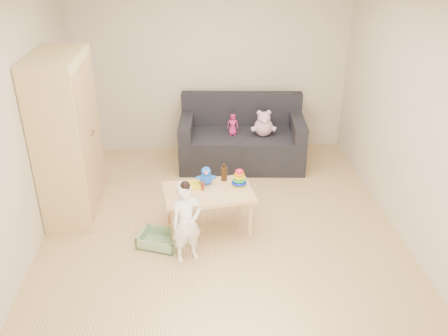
{
  "coord_description": "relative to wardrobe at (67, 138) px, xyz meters",
  "views": [
    {
      "loc": [
        -0.27,
        -4.54,
        3.11
      ],
      "look_at": [
        0.05,
        0.25,
        0.65
      ],
      "focal_mm": 38.0,
      "sensor_mm": 36.0,
      "label": 1
    }
  ],
  "objects": [
    {
      "name": "brown_bottle",
      "position": [
        1.77,
        -0.31,
        -0.36
      ],
      "size": [
        0.07,
        0.07,
        0.21
      ],
      "color": "black",
      "rests_on": "play_table"
    },
    {
      "name": "storage_bin",
      "position": [
        1.04,
        -0.8,
        -0.89
      ],
      "size": [
        0.51,
        0.45,
        0.13
      ],
      "primitive_type": null,
      "rotation": [
        0.0,
        0.0,
        -0.34
      ],
      "color": "gray",
      "rests_on": "ground"
    },
    {
      "name": "blue_plush",
      "position": [
        1.57,
        -0.39,
        -0.33
      ],
      "size": [
        0.19,
        0.15,
        0.22
      ],
      "primitive_type": null,
      "rotation": [
        0.0,
        0.0,
        0.04
      ],
      "color": "blue",
      "rests_on": "play_table"
    },
    {
      "name": "doll",
      "position": [
        1.99,
        1.05,
        -0.31
      ],
      "size": [
        0.16,
        0.12,
        0.3
      ],
      "primitive_type": "imported",
      "rotation": [
        0.0,
        0.0,
        -0.09
      ],
      "color": "#B32165",
      "rests_on": "sofa"
    },
    {
      "name": "room",
      "position": [
        1.72,
        -0.53,
        0.34
      ],
      "size": [
        4.5,
        4.5,
        4.5
      ],
      "color": "tan",
      "rests_on": "ground"
    },
    {
      "name": "yellow_book",
      "position": [
        1.44,
        -0.42,
        -0.44
      ],
      "size": [
        0.22,
        0.22,
        0.02
      ],
      "primitive_type": "cube",
      "rotation": [
        0.0,
        0.0,
        -0.07
      ],
      "color": "gold",
      "rests_on": "play_table"
    },
    {
      "name": "pink_bear",
      "position": [
        2.41,
        1.0,
        -0.31
      ],
      "size": [
        0.32,
        0.29,
        0.31
      ],
      "primitive_type": null,
      "rotation": [
        0.0,
        0.0,
        -0.22
      ],
      "color": "#CA95AD",
      "rests_on": "sofa"
    },
    {
      "name": "toddler",
      "position": [
        1.34,
        -1.05,
        -0.52
      ],
      "size": [
        0.37,
        0.31,
        0.86
      ],
      "primitive_type": "imported",
      "rotation": [
        0.0,
        0.0,
        0.36
      ],
      "color": "white",
      "rests_on": "ground"
    },
    {
      "name": "ring_stacker",
      "position": [
        1.93,
        -0.44,
        -0.37
      ],
      "size": [
        0.17,
        0.17,
        0.19
      ],
      "color": "#B1C70A",
      "rests_on": "play_table"
    },
    {
      "name": "wardrobe",
      "position": [
        0.0,
        0.0,
        0.0
      ],
      "size": [
        0.53,
        1.06,
        1.91
      ],
      "primitive_type": "cube",
      "color": "#D4C174",
      "rests_on": "ground"
    },
    {
      "name": "sofa",
      "position": [
        2.12,
        1.11,
        -0.71
      ],
      "size": [
        1.81,
        1.0,
        0.49
      ],
      "primitive_type": "cube",
      "rotation": [
        0.0,
        0.0,
        -0.08
      ],
      "color": "black",
      "rests_on": "ground"
    },
    {
      "name": "wooden_figure",
      "position": [
        1.52,
        -0.54,
        -0.39
      ],
      "size": [
        0.06,
        0.05,
        0.11
      ],
      "primitive_type": null,
      "rotation": [
        0.0,
        0.0,
        0.32
      ],
      "color": "maroon",
      "rests_on": "play_table"
    },
    {
      "name": "play_table",
      "position": [
        1.58,
        -0.55,
        -0.7
      ],
      "size": [
        1.04,
        0.74,
        0.51
      ],
      "primitive_type": "cube",
      "rotation": [
        0.0,
        0.0,
        0.14
      ],
      "color": "#EAB480",
      "rests_on": "ground"
    }
  ]
}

